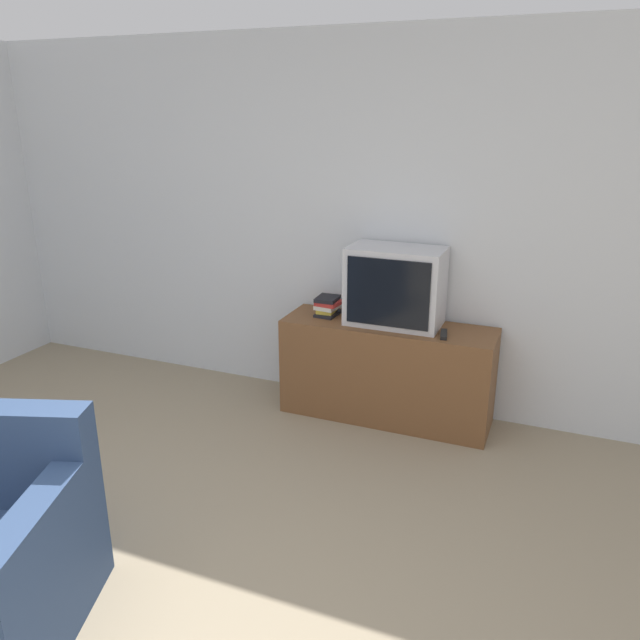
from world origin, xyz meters
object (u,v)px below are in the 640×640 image
television (395,286)px  tv_stand (387,371)px  book_stack (328,306)px  remote_on_stand (444,334)px

television → tv_stand: bearing=-129.7°
tv_stand → television: 0.61m
book_stack → tv_stand: bearing=-5.8°
tv_stand → remote_on_stand: size_ratio=8.66×
television → remote_on_stand: television is taller
television → book_stack: (-0.49, 0.01, -0.20)m
tv_stand → book_stack: bearing=174.2°
tv_stand → book_stack: (-0.46, 0.05, 0.41)m
book_stack → remote_on_stand: size_ratio=1.33×
book_stack → television: bearing=-1.5°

